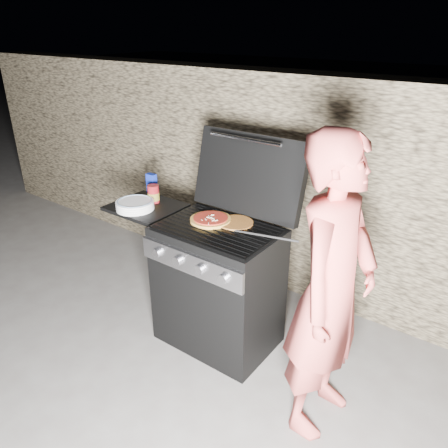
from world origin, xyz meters
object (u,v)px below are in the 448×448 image
Objects in this scene: gas_grill at (191,275)px; pizza_topped at (211,219)px; sauce_jar at (153,194)px; person at (332,292)px.

gas_grill is 0.50m from pizza_topped.
pizza_topped is (0.15, 0.05, 0.47)m from gas_grill.
gas_grill is 0.67m from sauce_jar.
sauce_jar is at bearing 168.13° from gas_grill.
person is at bearing -9.24° from gas_grill.
sauce_jar is at bearing 176.36° from pizza_topped.
person reaches higher than sauce_jar.
gas_grill is 10.08× the size of sauce_jar.
gas_grill is at bearing 82.36° from person.
person reaches higher than pizza_topped.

